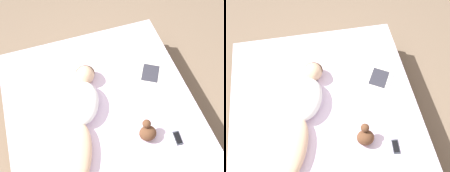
% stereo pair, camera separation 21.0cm
% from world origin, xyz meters
% --- Properties ---
extents(ground_plane, '(12.00, 12.00, 0.00)m').
position_xyz_m(ground_plane, '(0.00, 0.00, 0.00)').
color(ground_plane, '#7A6651').
extents(bed, '(1.97, 2.33, 0.51)m').
position_xyz_m(bed, '(0.00, 0.00, 0.25)').
color(bed, brown).
rests_on(bed, ground_plane).
extents(person, '(0.61, 1.26, 0.20)m').
position_xyz_m(person, '(-0.20, 0.08, 0.60)').
color(person, '#DBB28E').
rests_on(person, bed).
extents(open_magazine, '(0.64, 0.56, 0.01)m').
position_xyz_m(open_magazine, '(0.53, 0.42, 0.51)').
color(open_magazine, silver).
rests_on(open_magazine, bed).
extents(cell_phone, '(0.08, 0.15, 0.01)m').
position_xyz_m(cell_phone, '(0.60, -0.43, 0.51)').
color(cell_phone, '#333842').
rests_on(cell_phone, bed).
extents(plush_toy, '(0.16, 0.17, 0.21)m').
position_xyz_m(plush_toy, '(0.33, -0.31, 0.59)').
color(plush_toy, brown).
rests_on(plush_toy, bed).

